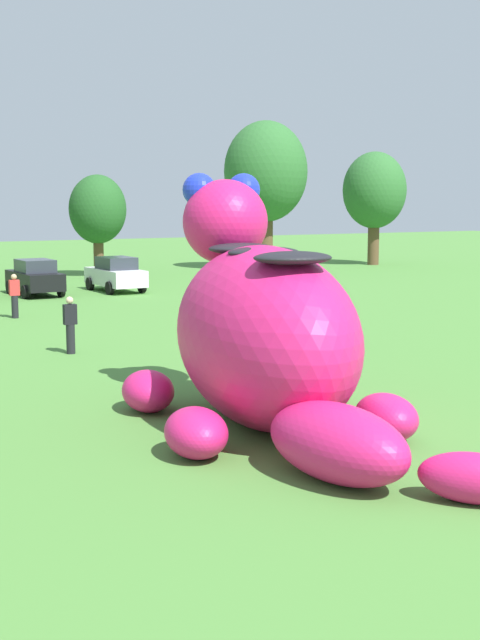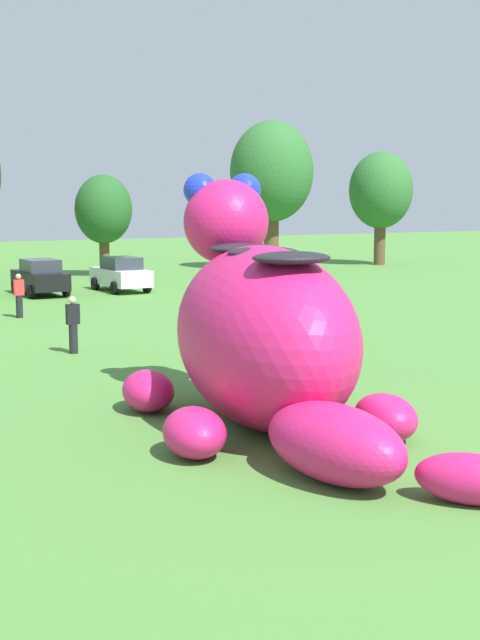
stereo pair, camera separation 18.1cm
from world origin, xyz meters
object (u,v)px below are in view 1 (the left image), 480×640
Objects in this scene: spectator_near_inflatable at (15,296)px; giant_inflatable_creature at (265,333)px; spectator_by_cars at (70,325)px; car_white at (116,274)px; spectator_mid_field at (338,321)px; car_black at (35,277)px.

giant_inflatable_creature is at bearing -88.40° from spectator_near_inflatable.
spectator_near_inflatable is 1.00× the size of spectator_by_cars.
car_white reaches higher than spectator_by_cars.
giant_inflatable_creature is 6.05× the size of spectator_by_cars.
giant_inflatable_creature reaches higher than spectator_near_inflatable.
giant_inflatable_creature is 26.52m from car_white.
car_white is 2.45× the size of spectator_mid_field.
spectator_near_inflatable is 1.00× the size of spectator_mid_field.
spectator_mid_field is at bearing -21.31° from spectator_by_cars.
giant_inflatable_creature is 18.41m from spectator_near_inflatable.
car_black reaches higher than spectator_mid_field.
giant_inflatable_creature is 6.05× the size of spectator_near_inflatable.
car_black reaches higher than spectator_near_inflatable.
car_black is at bearing 102.57° from spectator_mid_field.
spectator_mid_field is (6.57, 6.87, -1.03)m from giant_inflatable_creature.
car_black is 19.51m from spectator_mid_field.
car_black is 16.44m from spectator_by_cars.
giant_inflatable_creature is 2.48× the size of car_black.
car_white is at bearing -2.51° from car_black.
spectator_mid_field is at bearing -77.43° from car_black.
car_white is 18.87m from spectator_mid_field.
spectator_near_inflatable is at bearing 91.60° from giant_inflatable_creature.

